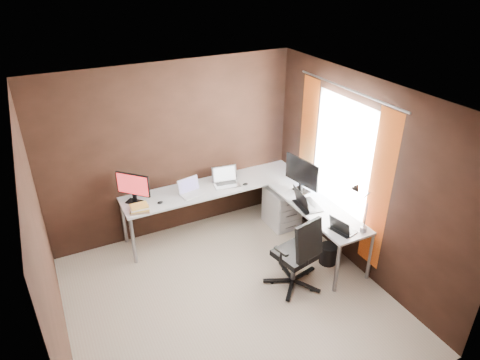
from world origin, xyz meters
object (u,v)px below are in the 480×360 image
object	(u,v)px
laptop_black_small	(342,228)
desk_lamp	(359,203)
laptop_white	(191,190)
wastebasket	(328,254)
monitor_right	(302,173)
book_stack	(139,208)
drawer_pedestal	(282,207)
laptop_silver	(226,180)
monitor_left	(133,186)
laptop_black_big	(305,203)
office_chair	(296,265)

from	to	relation	value
laptop_black_small	desk_lamp	world-z (taller)	desk_lamp
laptop_white	desk_lamp	size ratio (longest dim) A/B	0.58
laptop_white	wastebasket	size ratio (longest dim) A/B	1.32
monitor_right	book_stack	world-z (taller)	monitor_right
drawer_pedestal	laptop_silver	bearing A→B (deg)	156.44
wastebasket	monitor_left	bearing A→B (deg)	145.13
laptop_silver	laptop_black_big	bearing A→B (deg)	-48.96
laptop_black_small	office_chair	xyz separation A→B (m)	(-0.52, 0.14, -0.48)
monitor_right	drawer_pedestal	bearing A→B (deg)	1.05
monitor_right	desk_lamp	world-z (taller)	desk_lamp
monitor_left	laptop_black_big	world-z (taller)	monitor_left
laptop_white	book_stack	bearing A→B (deg)	178.71
desk_lamp	monitor_right	bearing A→B (deg)	91.50
laptop_silver	book_stack	distance (m)	1.33
desk_lamp	wastebasket	bearing A→B (deg)	98.07
monitor_right	laptop_black_small	bearing A→B (deg)	163.37
laptop_black_big	book_stack	size ratio (longest dim) A/B	1.45
laptop_black_small	monitor_left	bearing A→B (deg)	35.98
wastebasket	office_chair	bearing A→B (deg)	-165.53
monitor_left	book_stack	bearing A→B (deg)	-45.35
laptop_silver	laptop_white	bearing A→B (deg)	-167.06
laptop_white	wastebasket	distance (m)	2.06
book_stack	monitor_right	bearing A→B (deg)	-13.50
laptop_white	laptop_silver	bearing A→B (deg)	-6.22
laptop_black_small	book_stack	bearing A→B (deg)	40.21
monitor_left	laptop_white	distance (m)	0.79
laptop_silver	office_chair	xyz separation A→B (m)	(0.21, -1.58, -0.49)
drawer_pedestal	laptop_black_small	world-z (taller)	laptop_black_small
monitor_right	laptop_black_big	distance (m)	0.47
desk_lamp	office_chair	bearing A→B (deg)	162.53
monitor_left	office_chair	world-z (taller)	monitor_left
monitor_right	laptop_white	distance (m)	1.56
laptop_white	monitor_left	bearing A→B (deg)	160.02
monitor_left	laptop_white	size ratio (longest dim) A/B	1.19
monitor_left	laptop_black_small	xyz separation A→B (m)	(2.04, -1.81, -0.19)
drawer_pedestal	desk_lamp	world-z (taller)	desk_lamp
monitor_left	book_stack	size ratio (longest dim) A/B	1.45
book_stack	office_chair	xyz separation A→B (m)	(1.53, -1.41, -0.47)
monitor_left	desk_lamp	bearing A→B (deg)	5.89
wastebasket	book_stack	bearing A→B (deg)	149.90
monitor_right	laptop_white	bearing A→B (deg)	54.89
laptop_white	wastebasket	world-z (taller)	laptop_white
laptop_white	book_stack	distance (m)	0.77
office_chair	laptop_white	bearing A→B (deg)	105.10
laptop_silver	laptop_black_small	world-z (taller)	laptop_silver
book_stack	wastebasket	world-z (taller)	book_stack
office_chair	wastebasket	world-z (taller)	office_chair
drawer_pedestal	monitor_left	bearing A→B (deg)	168.52
drawer_pedestal	monitor_left	world-z (taller)	monitor_left
laptop_black_big	wastebasket	bearing A→B (deg)	-146.64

